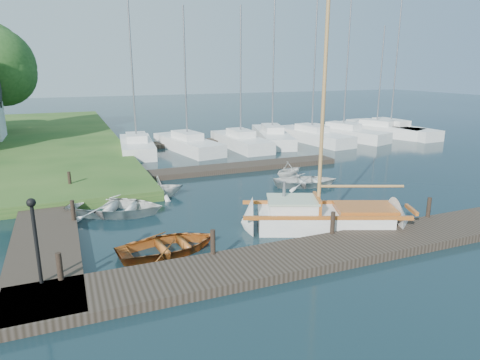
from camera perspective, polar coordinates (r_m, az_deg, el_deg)
name	(u,v)px	position (r m, az deg, el deg)	size (l,w,h in m)	color
ground	(240,206)	(19.32, 0.00, -3.44)	(160.00, 160.00, 0.00)	black
near_dock	(311,255)	(14.28, 9.39, -9.81)	(18.00, 2.20, 0.30)	black
left_dock	(47,211)	(19.87, -24.29, -3.82)	(2.20, 18.00, 0.30)	black
far_dock	(229,168)	(25.81, -1.42, 1.59)	(14.00, 1.60, 0.30)	black
pontoon	(276,137)	(37.55, 4.79, 5.73)	(30.00, 1.60, 0.30)	black
mooring_post_0	(60,266)	(13.10, -22.92, -10.55)	(0.16, 0.16, 0.80)	black
mooring_post_1	(213,242)	(13.70, -3.63, -8.23)	(0.16, 0.16, 0.80)	black
mooring_post_2	(333,223)	(15.62, 12.25, -5.58)	(0.16, 0.16, 0.80)	black
mooring_post_3	(429,207)	(18.46, 23.86, -3.35)	(0.16, 0.16, 0.80)	black
mooring_post_4	(73,210)	(17.77, -21.39, -3.77)	(0.16, 0.16, 0.80)	black
mooring_post_5	(70,180)	(22.59, -21.77, 0.03)	(0.16, 0.16, 0.80)	black
lamp_post	(35,229)	(12.70, -25.71, -5.95)	(0.24, 0.24, 2.44)	black
sailboat	(327,219)	(16.96, 11.54, -5.16)	(7.36, 4.55, 9.83)	silver
dinghy	(169,242)	(14.71, -9.49, -8.19)	(2.46, 3.44, 0.71)	brown
tender_a	(115,205)	(18.86, -16.28, -3.19)	(2.87, 4.02, 0.83)	silver
tender_b	(161,185)	(20.80, -10.53, -0.72)	(1.86, 2.16, 1.14)	silver
tender_c	(306,179)	(22.71, 8.77, 0.09)	(2.38, 3.33, 0.69)	silver
tender_d	(289,169)	(24.17, 6.58, 1.52)	(1.75, 2.03, 1.07)	silver
marina_boat_0	(137,145)	(32.01, -13.60, 4.56)	(2.92, 7.24, 11.37)	silver
marina_boat_1	(187,143)	(32.28, -7.02, 4.93)	(3.59, 8.06, 10.21)	silver
marina_boat_2	(241,140)	(33.19, 0.09, 5.31)	(2.45, 7.33, 10.37)	silver
marina_boat_3	(272,135)	(35.83, 4.31, 5.98)	(4.59, 9.07, 11.33)	silver
marina_boat_4	(312,135)	(36.37, 9.53, 5.95)	(3.23, 8.56, 11.07)	silver
marina_boat_5	(343,132)	(38.43, 13.59, 6.21)	(4.61, 8.45, 11.29)	silver
marina_boat_6	(376,129)	(41.31, 17.73, 6.48)	(5.30, 8.46, 9.52)	silver
marina_boat_7	(390,128)	(42.35, 19.41, 6.55)	(2.73, 10.19, 11.97)	silver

